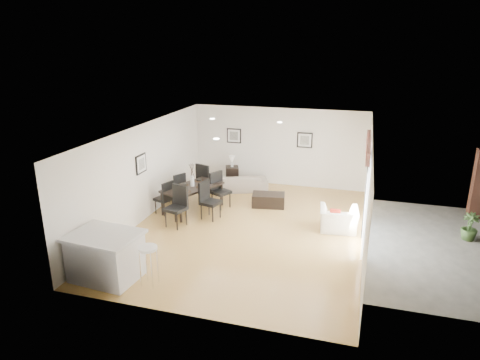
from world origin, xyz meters
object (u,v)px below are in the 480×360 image
(dining_table, at_px, (193,189))
(kitchen_island, at_px, (106,256))
(dining_chair_wnear, at_px, (166,196))
(armchair, at_px, (338,220))
(dining_chair_enear, at_px, (208,198))
(dining_chair_foot, at_px, (205,179))
(side_table, at_px, (232,175))
(coffee_table, at_px, (268,200))
(sofa, at_px, (239,183))
(dining_chair_wfar, at_px, (178,187))
(dining_chair_efar, at_px, (219,188))
(dining_chair_head, at_px, (178,203))
(bar_stool, at_px, (148,252))

(dining_table, xyz_separation_m, kitchen_island, (-0.30, -4.09, -0.17))
(dining_chair_wnear, distance_m, kitchen_island, 3.62)
(armchair, distance_m, dining_chair_enear, 3.65)
(dining_chair_foot, distance_m, side_table, 1.77)
(dining_table, bearing_deg, coffee_table, 48.41)
(sofa, distance_m, dining_chair_enear, 2.56)
(armchair, height_order, side_table, armchair)
(side_table, bearing_deg, dining_chair_enear, -84.87)
(dining_chair_wfar, relative_size, kitchen_island, 0.63)
(armchair, height_order, dining_chair_foot, dining_chair_foot)
(dining_table, height_order, dining_chair_enear, dining_chair_enear)
(armchair, height_order, dining_chair_wnear, dining_chair_wnear)
(dining_chair_wnear, height_order, dining_chair_enear, dining_chair_enear)
(sofa, height_order, armchair, armchair)
(armchair, height_order, dining_chair_efar, dining_chair_efar)
(dining_chair_wnear, relative_size, dining_chair_enear, 0.91)
(dining_chair_head, bearing_deg, bar_stool, -61.55)
(dining_chair_efar, relative_size, side_table, 1.82)
(kitchen_island, relative_size, bar_stool, 1.78)
(dining_chair_wnear, bearing_deg, dining_table, 145.51)
(dining_table, height_order, coffee_table, dining_table)
(dining_table, distance_m, dining_chair_enear, 0.77)
(dining_chair_foot, xyz_separation_m, coffee_table, (2.12, -0.16, -0.44))
(dining_chair_enear, height_order, side_table, dining_chair_enear)
(dining_chair_head, bearing_deg, armchair, 26.90)
(dining_chair_head, xyz_separation_m, dining_chair_foot, (-0.06, 2.24, 0.00))
(dining_chair_wfar, height_order, dining_chair_foot, dining_chair_foot)
(dining_chair_head, bearing_deg, dining_chair_wfar, 129.57)
(dining_chair_head, distance_m, kitchen_island, 2.99)
(dining_table, height_order, dining_chair_efar, dining_chair_efar)
(dining_chair_enear, bearing_deg, kitchen_island, 179.69)
(kitchen_island, bearing_deg, dining_chair_wfar, 99.42)
(dining_chair_efar, xyz_separation_m, side_table, (-0.30, 2.32, -0.31))
(dining_chair_enear, xyz_separation_m, dining_chair_head, (-0.61, -0.69, 0.02))
(coffee_table, bearing_deg, dining_chair_head, -144.30)
(dining_chair_foot, relative_size, coffee_table, 1.16)
(bar_stool, bearing_deg, side_table, 92.98)
(armchair, xyz_separation_m, dining_chair_enear, (-3.63, -0.16, 0.29))
(dining_chair_wfar, distance_m, kitchen_island, 4.51)
(bar_stool, bearing_deg, coffee_table, 74.65)
(dining_chair_enear, xyz_separation_m, bar_stool, (0.07, -3.65, 0.13))
(sofa, relative_size, dining_chair_efar, 1.73)
(sofa, distance_m, dining_chair_wnear, 2.99)
(dining_table, bearing_deg, dining_chair_foot, 115.31)
(bar_stool, bearing_deg, dining_chair_foot, 98.05)
(dining_chair_enear, distance_m, dining_chair_foot, 1.69)
(dining_chair_wfar, bearing_deg, bar_stool, 47.62)
(coffee_table, bearing_deg, kitchen_island, -124.91)
(armchair, height_order, kitchen_island, kitchen_island)
(armchair, height_order, dining_chair_enear, dining_chair_enear)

